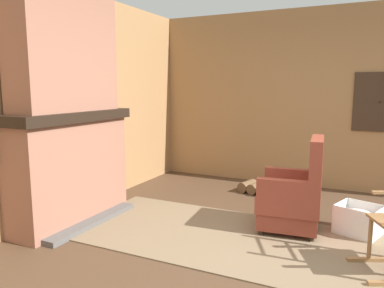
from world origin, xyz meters
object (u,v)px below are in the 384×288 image
laundry_basket (359,220)px  oil_lamp_vase (48,102)px  storage_case (82,104)px  firewood_stack (257,188)px  armchair (294,198)px

laundry_basket → oil_lamp_vase: (-3.04, -1.23, 1.22)m
storage_case → laundry_basket: bearing=13.1°
firewood_stack → armchair: bearing=-58.7°
laundry_basket → oil_lamp_vase: size_ratio=1.63×
armchair → oil_lamp_vase: bearing=17.6°
oil_lamp_vase → storage_case: (0.00, 0.52, -0.04)m
armchair → firewood_stack: bearing=-64.4°
firewood_stack → storage_case: 2.72m
armchair → storage_case: size_ratio=3.99×
armchair → oil_lamp_vase: size_ratio=3.25×
firewood_stack → laundry_basket: (1.40, -1.06, 0.08)m
armchair → oil_lamp_vase: (-2.40, -1.04, 1.01)m
oil_lamp_vase → armchair: bearing=23.4°
firewood_stack → laundry_basket: size_ratio=1.04×
storage_case → firewood_stack: bearing=47.0°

